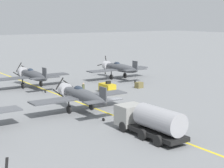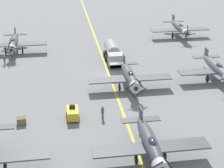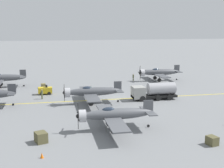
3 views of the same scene
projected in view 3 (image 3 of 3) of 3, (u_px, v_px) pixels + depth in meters
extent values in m
plane|color=slate|center=(118.00, 99.00, 55.79)|extent=(400.00, 400.00, 0.00)
cube|color=yellow|center=(118.00, 99.00, 55.79)|extent=(0.30, 160.00, 0.01)
ellipsoid|color=#4C4F54|center=(94.00, 92.00, 52.35)|extent=(1.50, 9.50, 1.42)
cylinder|color=#B7B7BC|center=(67.00, 93.00, 51.47)|extent=(1.58, 0.90, 1.58)
ellipsoid|color=#232D3D|center=(87.00, 89.00, 52.02)|extent=(0.80, 1.70, 0.76)
cube|color=#4C4F54|center=(90.00, 94.00, 52.27)|extent=(12.00, 2.10, 0.16)
cube|color=#4C4F54|center=(118.00, 90.00, 53.13)|extent=(4.40, 1.10, 0.12)
cube|color=#4C4F54|center=(118.00, 86.00, 53.01)|extent=(0.14, 1.30, 1.60)
sphere|color=black|center=(64.00, 93.00, 51.37)|extent=(0.56, 0.56, 0.56)
cube|color=black|center=(65.00, 97.00, 50.80)|extent=(1.49, 0.06, 1.15)
cube|color=black|center=(64.00, 96.00, 52.01)|extent=(1.15, 0.06, 1.49)
cube|color=black|center=(64.00, 89.00, 51.95)|extent=(1.49, 0.06, 1.15)
cube|color=black|center=(64.00, 89.00, 50.74)|extent=(1.15, 0.06, 1.49)
cylinder|color=black|center=(91.00, 99.00, 50.95)|extent=(0.14, 0.14, 1.26)
cylinder|color=black|center=(91.00, 103.00, 51.07)|extent=(0.22, 0.90, 0.90)
cylinder|color=black|center=(88.00, 95.00, 53.83)|extent=(0.14, 0.14, 1.26)
cylinder|color=black|center=(88.00, 99.00, 53.95)|extent=(0.22, 0.90, 0.90)
cylinder|color=black|center=(118.00, 101.00, 53.53)|extent=(0.12, 0.36, 0.36)
ellipsoid|color=#4B4E53|center=(160.00, 72.00, 73.20)|extent=(1.50, 9.50, 1.42)
cylinder|color=#B7B7BC|center=(142.00, 73.00, 72.32)|extent=(1.57, 0.90, 1.58)
ellipsoid|color=#232D3D|center=(156.00, 70.00, 72.87)|extent=(0.80, 1.70, 0.76)
cube|color=#4B4E53|center=(157.00, 74.00, 73.12)|extent=(12.00, 2.10, 0.16)
cube|color=#4B4E53|center=(177.00, 71.00, 73.98)|extent=(4.40, 1.10, 0.12)
cube|color=#4B4E53|center=(177.00, 68.00, 73.86)|extent=(0.14, 1.30, 1.60)
sphere|color=black|center=(140.00, 73.00, 72.22)|extent=(0.56, 0.56, 0.56)
cube|color=black|center=(140.00, 69.00, 72.35)|extent=(0.72, 0.06, 1.69)
cube|color=black|center=(141.00, 72.00, 71.37)|extent=(1.69, 0.06, 0.72)
cube|color=black|center=(140.00, 76.00, 72.10)|extent=(0.72, 0.06, 1.69)
cube|color=black|center=(139.00, 73.00, 73.07)|extent=(1.69, 0.06, 0.72)
cylinder|color=black|center=(159.00, 77.00, 71.80)|extent=(0.14, 0.14, 1.26)
cylinder|color=black|center=(159.00, 80.00, 71.92)|extent=(0.22, 0.90, 0.90)
cylinder|color=black|center=(155.00, 75.00, 74.68)|extent=(0.14, 0.14, 1.26)
cylinder|color=black|center=(155.00, 78.00, 74.80)|extent=(0.22, 0.90, 0.90)
cylinder|color=black|center=(177.00, 79.00, 74.38)|extent=(0.12, 0.36, 0.36)
ellipsoid|color=#54575C|center=(117.00, 114.00, 39.41)|extent=(1.50, 9.50, 1.42)
cylinder|color=#B7B7BC|center=(82.00, 116.00, 38.53)|extent=(1.57, 0.90, 1.58)
ellipsoid|color=#232D3D|center=(108.00, 110.00, 39.07)|extent=(0.80, 1.70, 0.76)
cube|color=#54575C|center=(111.00, 117.00, 39.32)|extent=(12.00, 2.10, 0.16)
cube|color=#54575C|center=(148.00, 111.00, 40.19)|extent=(4.40, 1.10, 0.12)
cube|color=#54575C|center=(148.00, 106.00, 40.06)|extent=(0.14, 1.30, 1.60)
sphere|color=black|center=(78.00, 116.00, 38.43)|extent=(0.56, 0.56, 0.56)
cube|color=black|center=(78.00, 122.00, 38.81)|extent=(0.60, 0.06, 1.72)
cube|color=black|center=(77.00, 113.00, 39.19)|extent=(1.72, 0.06, 0.60)
cube|color=black|center=(78.00, 110.00, 38.04)|extent=(0.60, 0.06, 1.72)
cube|color=black|center=(79.00, 120.00, 37.66)|extent=(1.72, 0.06, 0.60)
cylinder|color=black|center=(114.00, 125.00, 38.00)|extent=(0.14, 0.14, 1.26)
cylinder|color=black|center=(114.00, 130.00, 38.12)|extent=(0.22, 0.90, 0.90)
cylinder|color=black|center=(109.00, 118.00, 40.88)|extent=(0.14, 0.14, 1.26)
cylinder|color=black|center=(109.00, 123.00, 41.00)|extent=(0.22, 0.90, 0.90)
cylinder|color=black|center=(148.00, 126.00, 40.59)|extent=(0.12, 0.36, 0.36)
ellipsoid|color=#494C51|center=(3.00, 78.00, 65.64)|extent=(1.50, 9.50, 1.42)
cube|color=#494C51|center=(23.00, 76.00, 66.42)|extent=(4.40, 1.10, 0.12)
cube|color=#494C51|center=(23.00, 73.00, 66.30)|extent=(0.14, 1.30, 1.60)
cylinder|color=black|center=(1.00, 81.00, 67.12)|extent=(0.14, 0.14, 1.26)
cylinder|color=black|center=(1.00, 84.00, 67.24)|extent=(0.22, 0.90, 0.90)
cylinder|color=black|center=(24.00, 86.00, 66.82)|extent=(0.12, 0.36, 0.36)
cube|color=#42454A|center=(12.00, 93.00, 50.89)|extent=(4.40, 1.10, 0.12)
cube|color=#42454A|center=(12.00, 89.00, 50.77)|extent=(0.14, 1.30, 1.60)
cylinder|color=black|center=(13.00, 104.00, 51.29)|extent=(0.12, 0.36, 0.36)
cube|color=black|center=(154.00, 96.00, 55.42)|extent=(2.25, 8.00, 0.40)
cube|color=#999993|center=(138.00, 92.00, 54.68)|extent=(2.50, 2.08, 2.00)
cylinder|color=#9E9EA3|center=(161.00, 88.00, 55.43)|extent=(2.10, 4.96, 2.10)
cylinder|color=black|center=(143.00, 99.00, 53.81)|extent=(0.30, 1.00, 1.00)
cylinder|color=black|center=(139.00, 96.00, 56.10)|extent=(0.30, 1.00, 1.00)
cylinder|color=black|center=(158.00, 98.00, 54.38)|extent=(0.30, 1.00, 1.00)
cylinder|color=black|center=(154.00, 95.00, 56.67)|extent=(0.30, 1.00, 1.00)
cylinder|color=black|center=(170.00, 97.00, 54.80)|extent=(0.30, 1.00, 1.00)
cylinder|color=black|center=(165.00, 94.00, 57.08)|extent=(0.30, 1.00, 1.00)
cube|color=gold|center=(45.00, 90.00, 59.29)|extent=(1.40, 2.60, 1.10)
cube|color=black|center=(46.00, 86.00, 59.20)|extent=(0.70, 0.36, 0.44)
cylinder|color=black|center=(41.00, 94.00, 58.59)|extent=(0.20, 0.60, 0.60)
cylinder|color=black|center=(42.00, 92.00, 59.91)|extent=(0.20, 0.60, 0.60)
cylinder|color=black|center=(49.00, 93.00, 58.87)|extent=(0.20, 0.60, 0.60)
cylinder|color=black|center=(49.00, 92.00, 60.19)|extent=(0.20, 0.60, 0.60)
cylinder|color=#515638|center=(42.00, 97.00, 55.73)|extent=(0.26, 0.26, 0.84)
cylinder|color=#515638|center=(42.00, 92.00, 55.58)|extent=(0.38, 0.38, 0.70)
sphere|color=tan|center=(42.00, 90.00, 55.49)|extent=(0.23, 0.23, 0.23)
cylinder|color=#515638|center=(133.00, 79.00, 73.33)|extent=(0.25, 0.25, 0.80)
cylinder|color=#515638|center=(133.00, 76.00, 73.19)|extent=(0.36, 0.36, 0.66)
sphere|color=tan|center=(133.00, 74.00, 73.11)|extent=(0.22, 0.22, 0.22)
cube|color=brown|center=(41.00, 137.00, 35.33)|extent=(1.77, 1.62, 1.21)
cube|color=brown|center=(212.00, 141.00, 34.61)|extent=(1.41, 1.27, 1.00)
cube|color=brown|center=(43.00, 86.00, 65.23)|extent=(1.18, 1.02, 0.91)
cone|color=orange|center=(42.00, 155.00, 31.29)|extent=(0.36, 0.36, 0.55)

